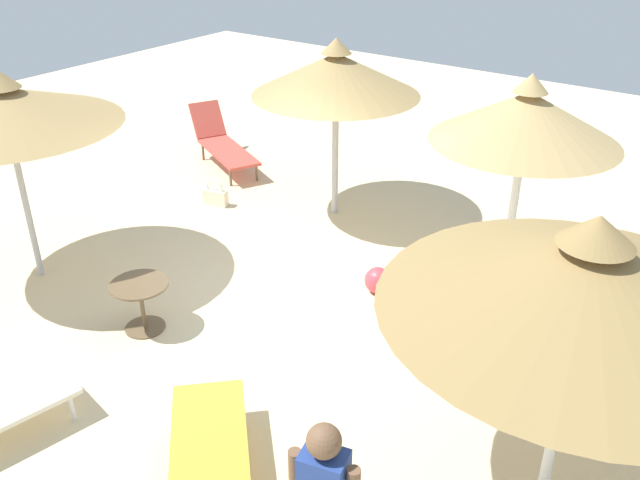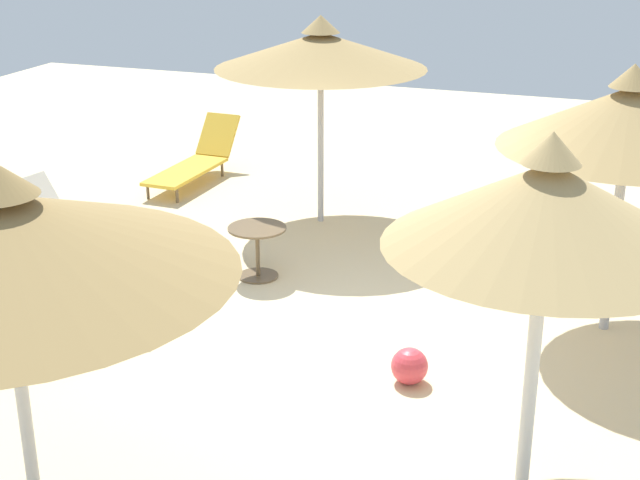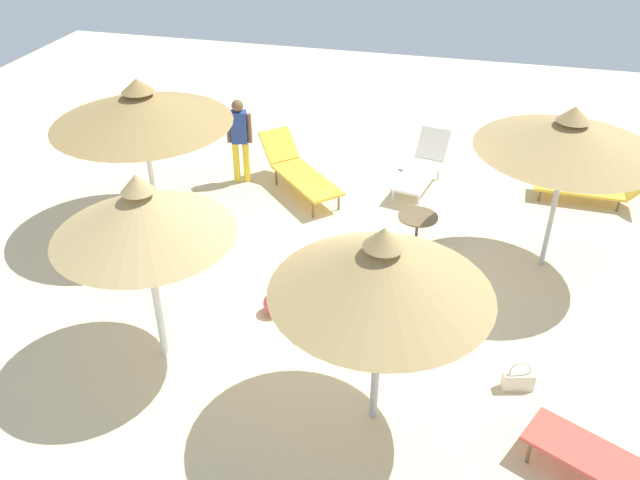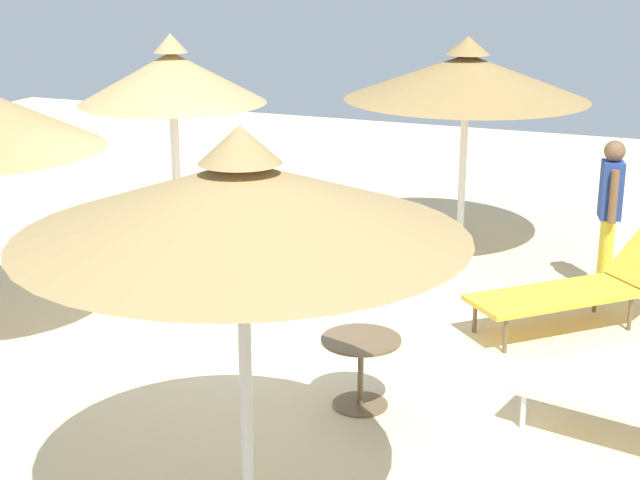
{
  "view_description": "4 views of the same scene",
  "coord_description": "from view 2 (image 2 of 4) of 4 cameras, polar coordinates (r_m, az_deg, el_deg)",
  "views": [
    {
      "loc": [
        5.5,
        4.53,
        4.63
      ],
      "look_at": [
        -0.13,
        0.49,
        0.92
      ],
      "focal_mm": 38.15,
      "sensor_mm": 36.0,
      "label": 1
    },
    {
      "loc": [
        -2.56,
        8.06,
        4.17
      ],
      "look_at": [
        0.34,
        -0.0,
        0.92
      ],
      "focal_mm": 51.85,
      "sensor_mm": 36.0,
      "label": 2
    },
    {
      "loc": [
        -7.91,
        -1.59,
        6.11
      ],
      "look_at": [
        -0.51,
        0.27,
        1.16
      ],
      "focal_mm": 36.63,
      "sensor_mm": 36.0,
      "label": 3
    },
    {
      "loc": [
        3.83,
        -7.78,
        3.69
      ],
      "look_at": [
        0.5,
        0.48,
        0.95
      ],
      "focal_mm": 53.98,
      "sensor_mm": 36.0,
      "label": 4
    }
  ],
  "objects": [
    {
      "name": "parasol_umbrella_far_left",
      "position": [
        11.85,
        0.04,
        11.63
      ],
      "size": [
        2.7,
        2.7,
        2.71
      ],
      "color": "#B2B2B7",
      "rests_on": "ground"
    },
    {
      "name": "lounge_chair_near_right",
      "position": [
        14.15,
        -7.67,
        4.9
      ],
      "size": [
        0.64,
        2.14,
        0.85
      ],
      "color": "gold",
      "rests_on": "ground"
    },
    {
      "name": "parasol_umbrella_back",
      "position": [
        6.05,
        -19.07,
        0.27
      ],
      "size": [
        2.97,
        2.97,
        2.65
      ],
      "color": "white",
      "rests_on": "ground"
    },
    {
      "name": "ground",
      "position": [
        9.45,
        1.94,
        -5.73
      ],
      "size": [
        24.0,
        24.0,
        0.1
      ],
      "primitive_type": "cube",
      "color": "beige"
    },
    {
      "name": "beach_ball",
      "position": [
        8.4,
        5.54,
        -7.75
      ],
      "size": [
        0.34,
        0.34,
        0.34
      ],
      "primitive_type": "sphere",
      "color": "#D83F4C",
      "rests_on": "ground"
    },
    {
      "name": "handbag",
      "position": [
        11.41,
        13.32,
        -0.4
      ],
      "size": [
        0.24,
        0.42,
        0.44
      ],
      "color": "beige",
      "rests_on": "ground"
    },
    {
      "name": "lounge_chair_far_right",
      "position": [
        11.41,
        -14.72,
        0.81
      ],
      "size": [
        1.96,
        0.96,
        0.89
      ],
      "color": "silver",
      "rests_on": "ground"
    },
    {
      "name": "side_table_round",
      "position": [
        10.5,
        -3.89,
        -0.17
      ],
      "size": [
        0.66,
        0.66,
        0.61
      ],
      "color": "brown",
      "rests_on": "ground"
    },
    {
      "name": "lounge_chair_edge",
      "position": [
        9.26,
        -18.31,
        -4.07
      ],
      "size": [
        2.05,
        2.03,
        0.9
      ],
      "color": "gold",
      "rests_on": "ground"
    },
    {
      "name": "parasol_umbrella_near_left",
      "position": [
        9.15,
        18.52,
        7.14
      ],
      "size": [
        2.43,
        2.43,
        2.68
      ],
      "color": "#B2B2B7",
      "rests_on": "ground"
    },
    {
      "name": "parasol_umbrella_front",
      "position": [
        6.34,
        13.83,
        2.04
      ],
      "size": [
        2.22,
        2.22,
        2.71
      ],
      "color": "white",
      "rests_on": "ground"
    }
  ]
}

